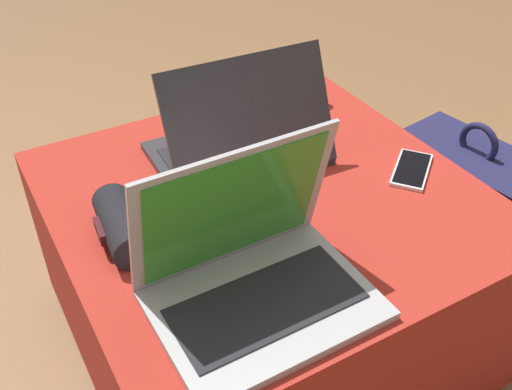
% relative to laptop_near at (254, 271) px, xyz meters
% --- Properties ---
extents(ground_plane, '(14.00, 14.00, 0.00)m').
position_rel_laptop_near_xyz_m(ground_plane, '(0.16, 0.23, -0.51)').
color(ground_plane, olive).
extents(ottoman, '(0.82, 0.81, 0.45)m').
position_rel_laptop_near_xyz_m(ottoman, '(0.16, 0.23, -0.28)').
color(ottoman, maroon).
rests_on(ottoman, ground_plane).
extents(laptop_near, '(0.35, 0.26, 0.26)m').
position_rel_laptop_near_xyz_m(laptop_near, '(0.00, 0.00, 0.00)').
color(laptop_near, '#B7B7BC').
rests_on(laptop_near, ottoman).
extents(laptop_far, '(0.37, 0.27, 0.24)m').
position_rel_laptop_near_xyz_m(laptop_far, '(0.17, 0.35, -0.00)').
color(laptop_far, '#333338').
rests_on(laptop_far, ottoman).
extents(cell_phone, '(0.15, 0.14, 0.01)m').
position_rel_laptop_near_xyz_m(cell_phone, '(0.46, 0.14, -0.05)').
color(cell_phone, white).
rests_on(cell_phone, ottoman).
extents(backpack, '(0.28, 0.38, 0.49)m').
position_rel_laptop_near_xyz_m(backpack, '(0.71, 0.17, -0.31)').
color(backpack, '#23234C').
rests_on(backpack, ground_plane).
extents(wrist_brace, '(0.09, 0.18, 0.07)m').
position_rel_laptop_near_xyz_m(wrist_brace, '(-0.14, 0.24, -0.02)').
color(wrist_brace, black).
rests_on(wrist_brace, ottoman).
extents(coffee_mug, '(0.11, 0.08, 0.09)m').
position_rel_laptop_near_xyz_m(coffee_mug, '(0.41, 0.49, -0.01)').
color(coffee_mug, white).
rests_on(coffee_mug, ottoman).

